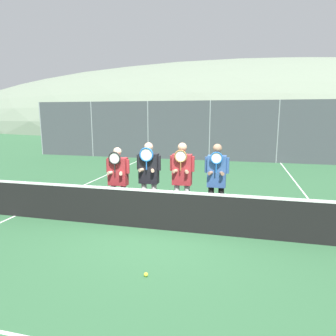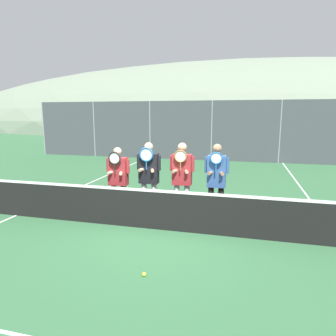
% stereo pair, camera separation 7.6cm
% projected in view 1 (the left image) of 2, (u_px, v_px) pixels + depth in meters
% --- Properties ---
extents(ground_plane, '(120.00, 120.00, 0.00)m').
position_uv_depth(ground_plane, '(159.00, 229.00, 6.63)').
color(ground_plane, '#2D5B38').
extents(hill_distant, '(121.34, 67.41, 23.59)m').
position_uv_depth(hill_distant, '(233.00, 127.00, 60.33)').
color(hill_distant, slate).
rests_on(hill_distant, ground_plane).
extents(clubhouse_building, '(20.49, 5.50, 3.29)m').
position_uv_depth(clubhouse_building, '(226.00, 125.00, 23.48)').
color(clubhouse_building, beige).
rests_on(clubhouse_building, ground_plane).
extents(fence_back, '(21.08, 0.06, 3.24)m').
position_uv_depth(fence_back, '(210.00, 131.00, 16.21)').
color(fence_back, gray).
rests_on(fence_back, ground_plane).
extents(tennis_net, '(10.05, 0.09, 1.01)m').
position_uv_depth(tennis_net, '(158.00, 209.00, 6.55)').
color(tennis_net, gray).
rests_on(tennis_net, ground_plane).
extents(court_line_left_sideline, '(0.05, 16.00, 0.01)m').
position_uv_depth(court_line_left_sideline, '(78.00, 188.00, 10.37)').
color(court_line_left_sideline, white).
rests_on(court_line_left_sideline, ground_plane).
extents(court_line_right_sideline, '(0.05, 16.00, 0.01)m').
position_uv_depth(court_line_right_sideline, '(311.00, 203.00, 8.62)').
color(court_line_right_sideline, white).
rests_on(court_line_right_sideline, ground_plane).
extents(player_leftmost, '(0.59, 0.34, 1.75)m').
position_uv_depth(player_leftmost, '(118.00, 177.00, 7.17)').
color(player_leftmost, '#56565B').
rests_on(player_leftmost, ground_plane).
extents(player_center_left, '(0.59, 0.34, 1.87)m').
position_uv_depth(player_center_left, '(149.00, 175.00, 7.10)').
color(player_center_left, white).
rests_on(player_center_left, ground_plane).
extents(player_center_right, '(0.58, 0.34, 1.88)m').
position_uv_depth(player_center_right, '(182.00, 176.00, 6.93)').
color(player_center_right, white).
rests_on(player_center_right, ground_plane).
extents(player_rightmost, '(0.55, 0.34, 1.87)m').
position_uv_depth(player_rightmost, '(216.00, 179.00, 6.74)').
color(player_rightmost, black).
rests_on(player_rightmost, ground_plane).
extents(car_far_left, '(4.66, 2.08, 1.83)m').
position_uv_depth(car_far_left, '(133.00, 138.00, 20.03)').
color(car_far_left, black).
rests_on(car_far_left, ground_plane).
extents(car_left_of_center, '(4.72, 1.93, 1.68)m').
position_uv_depth(car_left_of_center, '(216.00, 140.00, 19.11)').
color(car_left_of_center, '#285638').
rests_on(car_left_of_center, ground_plane).
extents(car_center, '(4.39, 2.02, 1.78)m').
position_uv_depth(car_center, '(306.00, 142.00, 17.46)').
color(car_center, '#285638').
rests_on(car_center, ground_plane).
extents(tennis_ball_on_court, '(0.07, 0.07, 0.07)m').
position_uv_depth(tennis_ball_on_court, '(146.00, 274.00, 4.71)').
color(tennis_ball_on_court, '#CCDB33').
rests_on(tennis_ball_on_court, ground_plane).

